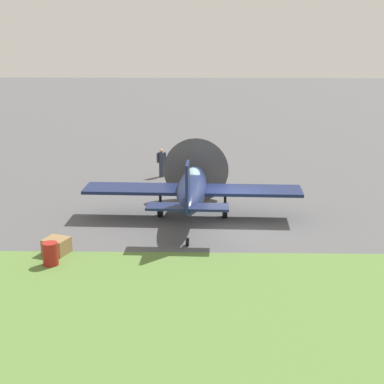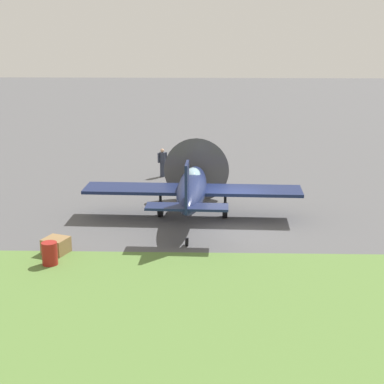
{
  "view_description": "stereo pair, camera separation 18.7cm",
  "coord_description": "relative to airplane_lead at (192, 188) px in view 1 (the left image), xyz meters",
  "views": [
    {
      "loc": [
        -1.36,
        -26.82,
        8.95
      ],
      "look_at": [
        -1.95,
        0.64,
        1.39
      ],
      "focal_mm": 57.17,
      "sensor_mm": 36.0,
      "label": 1
    },
    {
      "loc": [
        -1.17,
        -26.82,
        8.95
      ],
      "look_at": [
        -1.95,
        0.64,
        1.39
      ],
      "focal_mm": 57.17,
      "sensor_mm": 36.0,
      "label": 2
    }
  ],
  "objects": [
    {
      "name": "supply_crate",
      "position": [
        -5.38,
        -4.6,
        -1.23
      ],
      "size": [
        1.16,
        1.16,
        0.64
      ],
      "primitive_type": "cube",
      "rotation": [
        0.0,
        0.0,
        1.22
      ],
      "color": "olive",
      "rests_on": "ground"
    },
    {
      "name": "grass_verge",
      "position": [
        1.94,
        -9.89,
        -1.54
      ],
      "size": [
        120.0,
        11.0,
        0.01
      ],
      "primitive_type": "cube",
      "color": "#567A38",
      "rests_on": "ground"
    },
    {
      "name": "airplane_lead",
      "position": [
        0.0,
        0.0,
        0.0
      ],
      "size": [
        10.33,
        8.2,
        3.69
      ],
      "rotation": [
        0.0,
        0.0,
        -0.03
      ],
      "color": "#141E47",
      "rests_on": "ground"
    },
    {
      "name": "fuel_drum",
      "position": [
        -5.32,
        -5.81,
        -1.1
      ],
      "size": [
        0.6,
        0.6,
        0.9
      ],
      "primitive_type": "cylinder",
      "color": "maroon",
      "rests_on": "ground"
    },
    {
      "name": "ground_plane",
      "position": [
        1.94,
        -0.81,
        -1.55
      ],
      "size": [
        160.0,
        160.0,
        0.0
      ],
      "primitive_type": "plane",
      "color": "#515154"
    },
    {
      "name": "ground_crew_chief",
      "position": [
        -2.04,
        8.37,
        -0.63
      ],
      "size": [
        0.56,
        0.38,
        1.73
      ],
      "rotation": [
        0.0,
        0.0,
        0.54
      ],
      "color": "#2D3342",
      "rests_on": "ground"
    }
  ]
}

